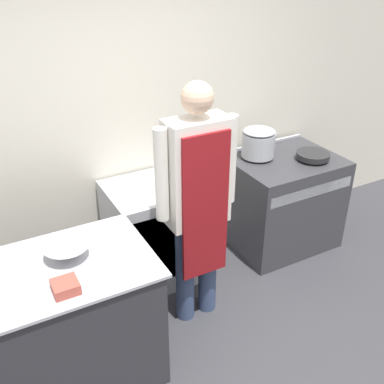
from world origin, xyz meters
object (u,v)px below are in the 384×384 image
mixing_bowl (67,252)px  stock_pot (258,142)px  saute_pan (313,155)px  fridge_unit (152,233)px  plastic_tub (65,287)px  stove (281,201)px  person_cook (197,196)px

mixing_bowl → stock_pot: stock_pot is taller
mixing_bowl → stock_pot: 2.03m
mixing_bowl → saute_pan: (2.32, 0.43, -0.02)m
fridge_unit → saute_pan: (1.49, -0.23, 0.49)m
fridge_unit → mixing_bowl: bearing=-141.3°
fridge_unit → plastic_tub: size_ratio=6.24×
stove → fridge_unit: bearing=175.8°
person_cook → stock_pot: size_ratio=6.27×
person_cook → fridge_unit: bearing=100.5°
stove → fridge_unit: size_ratio=1.11×
saute_pan → fridge_unit: bearing=171.3°
fridge_unit → plastic_tub: 1.41m
fridge_unit → stock_pot: stock_pot is taller
fridge_unit → stove: bearing=-4.2°
stove → mixing_bowl: bearing=-165.1°
plastic_tub → saute_pan: 2.51m
person_cook → mixing_bowl: person_cook is taller
mixing_bowl → saute_pan: mixing_bowl is taller
stove → saute_pan: 0.54m
mixing_bowl → plastic_tub: (-0.09, -0.30, -0.01)m
fridge_unit → mixing_bowl: 1.17m
stove → person_cook: 1.43m
person_cook → mixing_bowl: size_ratio=6.73×
mixing_bowl → plastic_tub: bearing=-106.5°
plastic_tub → stock_pot: (2.00, 1.00, 0.10)m
fridge_unit → plastic_tub: bearing=-133.6°
person_cook → saute_pan: (1.38, 0.36, -0.12)m
stock_pot → stove: bearing=-32.2°
stove → plastic_tub: (-2.21, -0.86, 0.49)m
stock_pot → plastic_tub: bearing=-153.4°
mixing_bowl → stock_pot: size_ratio=0.93×
stove → stock_pot: bearing=147.8°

